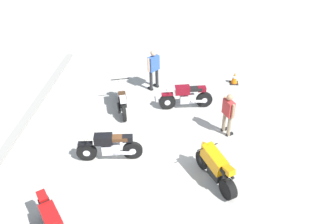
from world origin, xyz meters
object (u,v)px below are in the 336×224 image
Objects in this scene: motorcycle_silver_cruiser at (122,98)px; traffic_cone at (234,78)px; person_in_blue_shirt at (154,67)px; motorcycle_black_cruiser at (110,146)px; motorcycle_maroon_cruiser at (186,96)px; motorcycle_orange_sportbike at (215,166)px; person_in_red_shirt at (228,112)px; motorcycle_red_sportbike at (53,223)px.

motorcycle_silver_cruiser reaches higher than traffic_cone.
person_in_blue_shirt reaches higher than traffic_cone.
motorcycle_maroon_cruiser is (3.11, -2.36, 0.00)m from motorcycle_black_cruiser.
person_in_red_shirt is (2.35, -0.53, 0.31)m from motorcycle_orange_sportbike.
traffic_cone is (5.17, -4.43, -0.26)m from motorcycle_black_cruiser.
traffic_cone is at bearing -41.57° from motorcycle_orange_sportbike.
motorcycle_maroon_cruiser is 1.30× the size of person_in_red_shirt.
motorcycle_black_cruiser is 4.64m from person_in_blue_shirt.
motorcycle_silver_cruiser is at bearing 96.49° from person_in_blue_shirt.
person_in_blue_shirt is at bearing 100.76° from traffic_cone.
motorcycle_orange_sportbike reaches higher than motorcycle_black_cruiser.
person_in_blue_shirt is at bearing 105.19° from person_in_red_shirt.
motorcycle_black_cruiser is 1.18× the size of motorcycle_orange_sportbike.
person_in_red_shirt is (-1.53, -1.44, 0.38)m from motorcycle_maroon_cruiser.
person_in_blue_shirt is (5.28, 2.29, 0.43)m from motorcycle_orange_sportbike.
motorcycle_black_cruiser is at bearing 139.39° from traffic_cone.
motorcycle_maroon_cruiser is at bearing -98.95° from motorcycle_silver_cruiser.
motorcycle_red_sportbike is 5.90m from motorcycle_silver_cruiser.
motorcycle_red_sportbike reaches higher than motorcycle_maroon_cruiser.
motorcycle_black_cruiser is at bearing 167.03° from motorcycle_silver_cruiser.
motorcycle_black_cruiser is 1.18× the size of person_in_blue_shirt.
person_in_blue_shirt reaches higher than motorcycle_black_cruiser.
motorcycle_black_cruiser is at bearing 129.43° from motorcycle_red_sportbike.
traffic_cone is (8.18, -5.21, -0.33)m from motorcycle_red_sportbike.
motorcycle_black_cruiser is 1.00× the size of motorcycle_maroon_cruiser.
motorcycle_maroon_cruiser is at bearing -134.05° from motorcycle_black_cruiser.
motorcycle_silver_cruiser is at bearing 137.34° from motorcycle_red_sportbike.
person_in_red_shirt is 3.70m from traffic_cone.
traffic_cone is (3.58, -0.64, -0.64)m from person_in_red_shirt.
motorcycle_silver_cruiser is 2.04m from person_in_blue_shirt.
motorcycle_black_cruiser is 1.30× the size of person_in_red_shirt.
person_in_red_shirt is (1.58, -3.80, 0.38)m from motorcycle_black_cruiser.
motorcycle_silver_cruiser is 1.16× the size of person_in_blue_shirt.
motorcycle_red_sportbike reaches higher than traffic_cone.
motorcycle_red_sportbike is 6.88m from motorcycle_maroon_cruiser.
traffic_cone is at bearing -137.47° from motorcycle_black_cruiser.
motorcycle_orange_sportbike is 0.87× the size of motorcycle_silver_cruiser.
traffic_cone is (2.31, -4.53, -0.26)m from motorcycle_silver_cruiser.
person_in_red_shirt reaches higher than motorcycle_silver_cruiser.
motorcycle_black_cruiser is at bearing 42.90° from motorcycle_maroon_cruiser.
traffic_cone is (2.06, -2.07, -0.26)m from motorcycle_maroon_cruiser.
person_in_blue_shirt is (2.93, 2.82, 0.12)m from person_in_red_shirt.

